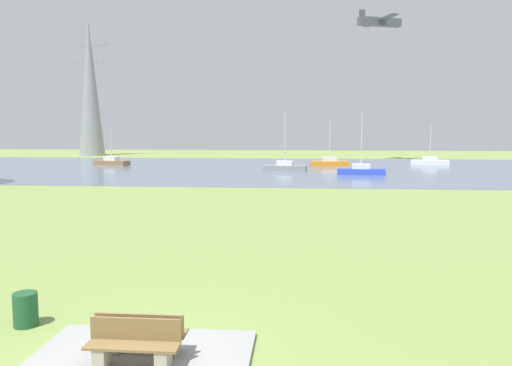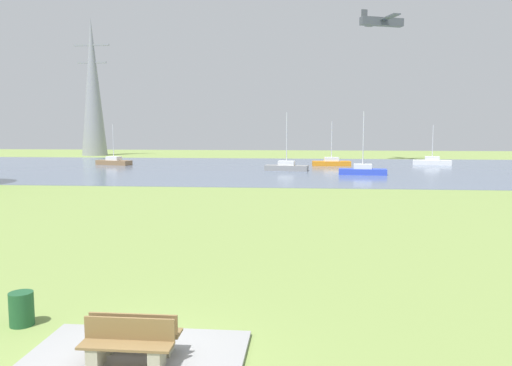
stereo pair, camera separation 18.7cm
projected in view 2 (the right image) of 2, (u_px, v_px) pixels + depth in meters
The scene contains 13 objects.
ground_plane at pixel (250, 202), 31.63m from camera, with size 160.00×160.00×0.00m, color #7F994C.
concrete_pad at pixel (132, 362), 9.84m from camera, with size 4.40×3.20×0.10m, color #959595.
bench_facing_water at pixel (136, 336), 10.07m from camera, with size 1.80×0.48×0.89m.
bench_facing_inland at pixel (127, 347), 9.53m from camera, with size 1.80×0.48×0.89m.
litter_bin at pixel (22, 309), 11.76m from camera, with size 0.56×0.56×0.80m, color #1E512D.
water_surface at pixel (275, 168), 59.34m from camera, with size 140.00×40.00×0.02m, color slate.
sailboat_gray at pixel (286, 167), 55.87m from camera, with size 4.97×2.17×6.50m.
sailboat_white at pixel (432, 162), 65.07m from camera, with size 5.01×2.47×5.17m.
sailboat_orange at pixel (331, 162), 63.21m from camera, with size 4.89×1.84×5.62m.
sailboat_brown at pixel (114, 162), 64.90m from camera, with size 5.03×2.91×5.31m.
sailboat_blue at pixel (363, 170), 50.83m from camera, with size 4.91×1.88×6.44m.
electricity_pylon at pixel (93, 87), 87.80m from camera, with size 6.40×4.40×24.17m.
light_aircraft at pixel (381, 21), 70.25m from camera, with size 6.39×8.27×2.10m.
Camera 2 is at (3.32, -9.14, 4.62)m, focal length 34.92 mm.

